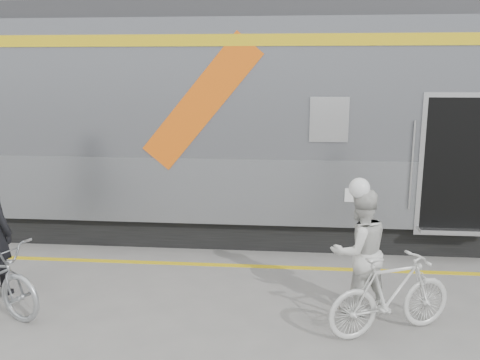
# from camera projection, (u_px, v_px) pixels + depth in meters

# --- Properties ---
(ground) EXTENTS (90.00, 90.00, 0.00)m
(ground) POSITION_uv_depth(u_px,v_px,m) (194.00, 335.00, 5.89)
(ground) COLOR slate
(ground) RESTS_ON ground
(train) EXTENTS (24.00, 3.17, 4.10)m
(train) POSITION_uv_depth(u_px,v_px,m) (312.00, 122.00, 9.39)
(train) COLOR black
(train) RESTS_ON ground
(safety_strip) EXTENTS (24.00, 0.12, 0.01)m
(safety_strip) POSITION_uv_depth(u_px,v_px,m) (219.00, 265.00, 7.98)
(safety_strip) COLOR gold
(safety_strip) RESTS_ON ground
(woman) EXTENTS (0.95, 0.86, 1.59)m
(woman) POSITION_uv_depth(u_px,v_px,m) (359.00, 251.00, 6.32)
(woman) COLOR silver
(woman) RESTS_ON ground
(bicycle_right) EXTENTS (1.65, 1.06, 0.96)m
(bicycle_right) POSITION_uv_depth(u_px,v_px,m) (391.00, 295.00, 5.83)
(bicycle_right) COLOR silver
(bicycle_right) RESTS_ON ground
(helmet_woman) EXTENTS (0.25, 0.25, 0.25)m
(helmet_woman) POSITION_uv_depth(u_px,v_px,m) (363.00, 179.00, 6.13)
(helmet_woman) COLOR white
(helmet_woman) RESTS_ON woman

